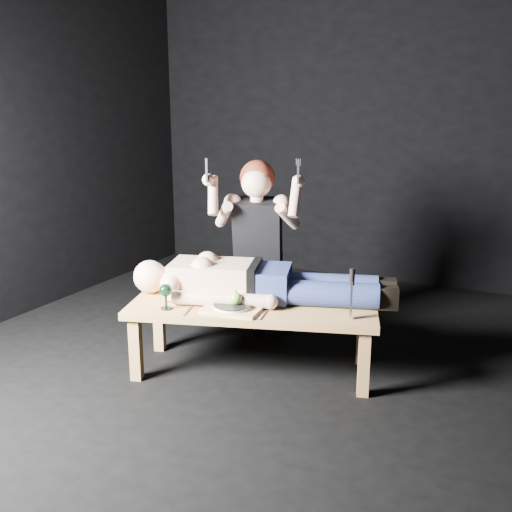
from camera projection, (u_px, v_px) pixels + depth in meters
name	position (u px, v px, depth m)	size (l,w,h in m)	color
ground	(295.00, 387.00, 3.55)	(5.00, 5.00, 0.00)	black
back_wall	(400.00, 124.00, 5.36)	(5.00, 5.00, 0.00)	black
table	(253.00, 338.00, 3.71)	(1.54, 0.58, 0.45)	#B27A41
lying_man	(263.00, 278.00, 3.73)	(1.63, 0.50, 0.28)	beige
kneeling_woman	(259.00, 248.00, 4.17)	(0.71, 0.80, 1.34)	black
serving_tray	(232.00, 309.00, 3.54)	(0.35, 0.25, 0.02)	tan
plate	(232.00, 306.00, 3.54)	(0.23, 0.23, 0.02)	white
apple	(236.00, 299.00, 3.53)	(0.08, 0.08, 0.08)	#6CAD36
goblet	(166.00, 297.00, 3.55)	(0.08, 0.08, 0.16)	black
fork_flat	(187.00, 311.00, 3.53)	(0.01, 0.16, 0.01)	#B2B2B7
knife_flat	(263.00, 315.00, 3.46)	(0.01, 0.16, 0.01)	#B2B2B7
spoon_flat	(253.00, 310.00, 3.54)	(0.01, 0.16, 0.01)	#B2B2B7
carving_knife	(351.00, 294.00, 3.37)	(0.04, 0.04, 0.30)	#B2B2B7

